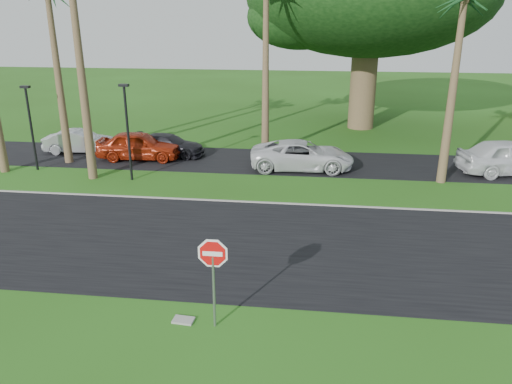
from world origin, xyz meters
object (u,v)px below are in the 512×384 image
at_px(car_silver, 80,142).
at_px(car_pickup, 511,157).
at_px(car_red, 139,146).
at_px(car_dark, 168,145).
at_px(car_minivan, 302,156).
at_px(stop_sign_near, 213,265).

bearing_deg(car_silver, car_pickup, -99.11).
xyz_separation_m(car_red, car_dark, (1.36, 0.94, -0.18)).
height_order(car_silver, car_red, car_red).
xyz_separation_m(car_red, car_minivan, (9.06, -0.76, -0.05)).
bearing_deg(car_minivan, car_silver, 79.79).
height_order(stop_sign_near, car_dark, stop_sign_near).
bearing_deg(car_dark, stop_sign_near, -154.40).
xyz_separation_m(stop_sign_near, car_minivan, (1.72, 14.28, -1.03)).
relative_size(car_minivan, car_pickup, 1.03).
relative_size(stop_sign_near, car_minivan, 0.49).
distance_m(car_dark, car_minivan, 7.88).
distance_m(stop_sign_near, car_red, 16.76).
height_order(stop_sign_near, car_pickup, stop_sign_near).
xyz_separation_m(car_minivan, car_pickup, (10.44, 0.43, 0.14)).
bearing_deg(car_red, car_dark, -59.27).
height_order(car_dark, car_pickup, car_pickup).
bearing_deg(car_pickup, car_dark, 74.98).
relative_size(stop_sign_near, car_red, 0.57).
xyz_separation_m(car_red, car_pickup, (19.50, -0.33, 0.10)).
bearing_deg(car_red, stop_sign_near, -157.74).
bearing_deg(car_pickup, car_silver, 75.90).
distance_m(car_silver, car_pickup, 23.45).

